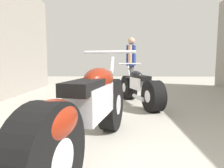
% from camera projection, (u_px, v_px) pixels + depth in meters
% --- Properties ---
extents(ground_plane, '(16.85, 16.85, 0.00)m').
position_uv_depth(ground_plane, '(145.00, 109.00, 3.84)').
color(ground_plane, '#9E998E').
extents(motorcycle_maroon_cruiser, '(0.82, 2.24, 1.05)m').
position_uv_depth(motorcycle_maroon_cruiser, '(90.00, 112.00, 1.86)').
color(motorcycle_maroon_cruiser, black).
rests_on(motorcycle_maroon_cruiser, ground_plane).
extents(motorcycle_black_naked, '(0.82, 1.87, 0.88)m').
position_uv_depth(motorcycle_black_naked, '(140.00, 88.00, 4.21)').
color(motorcycle_black_naked, black).
rests_on(motorcycle_black_naked, ground_plane).
extents(mechanic_in_blue, '(0.32, 0.66, 1.63)m').
position_uv_depth(mechanic_in_blue, '(131.00, 61.00, 6.06)').
color(mechanic_in_blue, '#4C4C4C').
rests_on(mechanic_in_blue, ground_plane).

